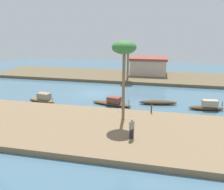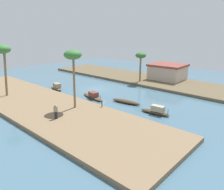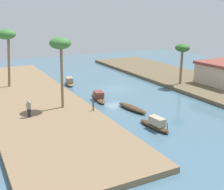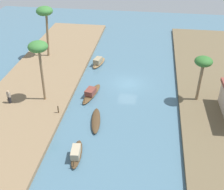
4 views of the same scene
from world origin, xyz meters
name	(u,v)px [view 3 (image 3 of 4)]	position (x,y,z in m)	size (l,w,h in m)	color
river_water	(115,89)	(0.00, 0.00, 0.00)	(67.20, 67.20, 0.00)	#476B7F
riverbank_left	(30,98)	(0.00, -11.86, 0.24)	(43.48, 10.46, 0.47)	#846B4C
riverbank_right	(181,78)	(0.00, 11.86, 0.24)	(43.48, 10.46, 0.47)	brown
sampan_open_hull	(155,124)	(14.54, -3.54, 0.43)	(3.96, 1.37, 1.17)	#47331E
sampan_with_tall_canopy	(69,82)	(-5.16, -5.01, 0.43)	(4.02, 1.95, 1.18)	brown
sampan_with_red_awning	(132,108)	(8.98, -2.71, 0.24)	(4.69, 1.66, 0.49)	#47331E
sampan_downstream_large	(98,97)	(3.64, -4.33, 0.38)	(5.19, 2.07, 1.08)	brown
person_on_near_bank	(29,110)	(7.31, -13.52, 1.23)	(0.46, 0.49, 1.70)	#232328
mooring_post	(93,106)	(8.46, -7.16, 0.94)	(0.14, 0.14, 0.93)	#4C3823
palm_tree_left_near	(6,37)	(-6.35, -13.09, 7.25)	(2.47, 2.47, 7.78)	#7F6647
palm_tree_left_far	(60,46)	(5.90, -9.59, 7.08)	(2.23, 2.23, 7.51)	#7F6647
palm_tree_right_tall	(182,50)	(3.34, 8.78, 5.30)	(2.05, 2.05, 5.69)	#7F6647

